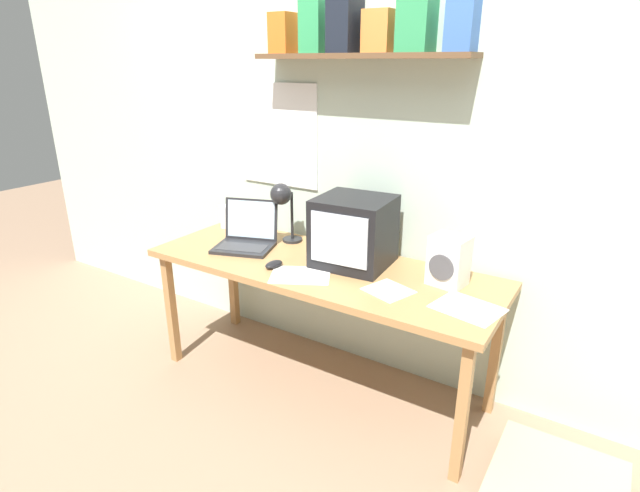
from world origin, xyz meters
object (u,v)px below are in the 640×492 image
(corner_desk, at_px, (320,275))
(floor_cushion, at_px, (556,487))
(juice_glass, at_px, (226,218))
(computer_mouse, at_px, (274,264))
(desk_lamp, at_px, (283,200))
(space_heater, at_px, (449,261))
(laptop, at_px, (247,235))
(loose_paper_near_monitor, at_px, (468,308))
(printed_handout, at_px, (388,291))
(loose_paper_near_laptop, at_px, (300,275))
(crt_monitor, at_px, (354,232))

(corner_desk, xyz_separation_m, floor_cushion, (1.22, -0.14, -0.60))
(juice_glass, bearing_deg, computer_mouse, -28.82)
(desk_lamp, relative_size, computer_mouse, 3.10)
(space_heater, xyz_separation_m, computer_mouse, (-0.79, -0.27, -0.10))
(desk_lamp, bearing_deg, laptop, -116.10)
(loose_paper_near_monitor, bearing_deg, space_heater, 129.54)
(computer_mouse, relative_size, loose_paper_near_monitor, 0.37)
(space_heater, bearing_deg, desk_lamp, -174.06)
(juice_glass, distance_m, loose_paper_near_monitor, 1.61)
(corner_desk, relative_size, space_heater, 7.83)
(printed_handout, distance_m, loose_paper_near_monitor, 0.35)
(laptop, xyz_separation_m, printed_handout, (0.91, -0.11, -0.06))
(loose_paper_near_monitor, bearing_deg, computer_mouse, -175.32)
(space_heater, height_order, loose_paper_near_monitor, space_heater)
(corner_desk, xyz_separation_m, space_heater, (0.62, 0.11, 0.17))
(computer_mouse, relative_size, loose_paper_near_laptop, 0.32)
(juice_glass, bearing_deg, floor_cushion, -9.39)
(loose_paper_near_laptop, distance_m, floor_cushion, 1.39)
(computer_mouse, height_order, floor_cushion, computer_mouse)
(corner_desk, bearing_deg, laptop, 178.21)
(corner_desk, height_order, loose_paper_near_laptop, loose_paper_near_laptop)
(crt_monitor, bearing_deg, floor_cushion, -16.60)
(computer_mouse, bearing_deg, space_heater, 18.59)
(space_heater, bearing_deg, floor_cushion, -14.11)
(space_heater, xyz_separation_m, loose_paper_near_monitor, (0.16, -0.19, -0.11))
(laptop, bearing_deg, printed_handout, -25.87)
(space_heater, distance_m, printed_handout, 0.31)
(laptop, bearing_deg, juice_glass, 131.68)
(corner_desk, bearing_deg, desk_lamp, 155.36)
(crt_monitor, xyz_separation_m, loose_paper_near_monitor, (0.64, -0.17, -0.17))
(laptop, bearing_deg, loose_paper_near_laptop, -39.52)
(corner_desk, height_order, juice_glass, juice_glass)
(desk_lamp, relative_size, loose_paper_near_monitor, 1.14)
(juice_glass, xyz_separation_m, computer_mouse, (0.64, -0.35, -0.05))
(juice_glass, relative_size, printed_handout, 0.59)
(crt_monitor, relative_size, space_heater, 1.63)
(desk_lamp, height_order, space_heater, desk_lamp)
(laptop, bearing_deg, crt_monitor, -11.12)
(floor_cushion, bearing_deg, computer_mouse, -179.40)
(space_heater, bearing_deg, juice_glass, -174.88)
(corner_desk, distance_m, space_heater, 0.65)
(space_heater, xyz_separation_m, floor_cushion, (0.60, -0.25, -0.77))
(loose_paper_near_laptop, bearing_deg, space_heater, 24.25)
(corner_desk, bearing_deg, juice_glass, 166.27)
(crt_monitor, distance_m, loose_paper_near_monitor, 0.68)
(printed_handout, bearing_deg, loose_paper_near_laptop, -170.68)
(desk_lamp, xyz_separation_m, loose_paper_near_monitor, (1.11, -0.23, -0.25))
(desk_lamp, relative_size, loose_paper_near_laptop, 1.00)
(loose_paper_near_laptop, bearing_deg, printed_handout, 9.32)
(loose_paper_near_laptop, bearing_deg, juice_glass, 155.69)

